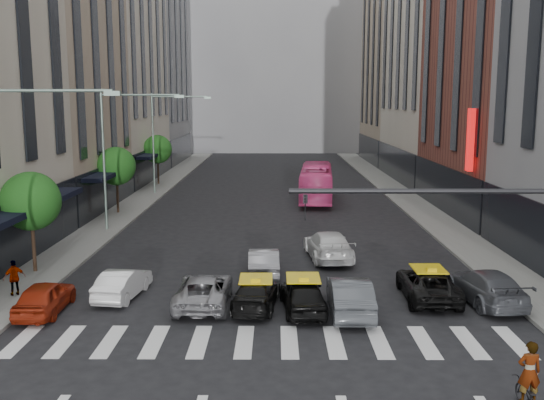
{
  "coord_description": "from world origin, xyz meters",
  "views": [
    {
      "loc": [
        0.1,
        -18.94,
        8.47
      ],
      "look_at": [
        -0.06,
        8.33,
        4.0
      ],
      "focal_mm": 40.0,
      "sensor_mm": 36.0,
      "label": 1
    }
  ],
  "objects_px": {
    "streetlamp_mid": "(118,141)",
    "motorcycle": "(527,396)",
    "streetlamp_near": "(10,169)",
    "car_white_front": "(123,283)",
    "pedestrian_far": "(14,278)",
    "car_red": "(45,297)",
    "streetlamp_far": "(163,130)",
    "taxi_center": "(303,295)",
    "taxi_left": "(256,294)",
    "bus": "(316,183)"
  },
  "relations": [
    {
      "from": "streetlamp_mid",
      "to": "motorcycle",
      "type": "height_order",
      "value": "streetlamp_mid"
    },
    {
      "from": "motorcycle",
      "to": "streetlamp_near",
      "type": "bearing_deg",
      "value": -23.52
    },
    {
      "from": "car_white_front",
      "to": "pedestrian_far",
      "type": "xyz_separation_m",
      "value": [
        -4.63,
        -0.2,
        0.29
      ]
    },
    {
      "from": "car_red",
      "to": "motorcycle",
      "type": "xyz_separation_m",
      "value": [
        16.27,
        -7.74,
        -0.23
      ]
    },
    {
      "from": "streetlamp_far",
      "to": "pedestrian_far",
      "type": "height_order",
      "value": "streetlamp_far"
    },
    {
      "from": "car_red",
      "to": "motorcycle",
      "type": "relative_size",
      "value": 2.38
    },
    {
      "from": "streetlamp_far",
      "to": "motorcycle",
      "type": "height_order",
      "value": "streetlamp_far"
    },
    {
      "from": "streetlamp_far",
      "to": "taxi_center",
      "type": "bearing_deg",
      "value": -70.22
    },
    {
      "from": "taxi_left",
      "to": "taxi_center",
      "type": "xyz_separation_m",
      "value": [
        1.92,
        -0.43,
        0.08
      ]
    },
    {
      "from": "bus",
      "to": "motorcycle",
      "type": "distance_m",
      "value": 36.02
    },
    {
      "from": "car_white_front",
      "to": "pedestrian_far",
      "type": "distance_m",
      "value": 4.64
    },
    {
      "from": "streetlamp_near",
      "to": "taxi_center",
      "type": "xyz_separation_m",
      "value": [
        11.27,
        0.67,
        -5.21
      ]
    },
    {
      "from": "motorcycle",
      "to": "pedestrian_far",
      "type": "xyz_separation_m",
      "value": [
        -18.24,
        9.52,
        0.5
      ]
    },
    {
      "from": "car_red",
      "to": "taxi_center",
      "type": "bearing_deg",
      "value": -179.5
    },
    {
      "from": "pedestrian_far",
      "to": "car_white_front",
      "type": "bearing_deg",
      "value": 148.4
    },
    {
      "from": "motorcycle",
      "to": "taxi_left",
      "type": "bearing_deg",
      "value": -47.66
    },
    {
      "from": "pedestrian_far",
      "to": "car_red",
      "type": "bearing_deg",
      "value": 103.78
    },
    {
      "from": "car_white_front",
      "to": "taxi_left",
      "type": "xyz_separation_m",
      "value": [
        5.84,
        -1.32,
        -0.03
      ]
    },
    {
      "from": "car_red",
      "to": "taxi_center",
      "type": "distance_m",
      "value": 10.43
    },
    {
      "from": "streetlamp_near",
      "to": "car_red",
      "type": "xyz_separation_m",
      "value": [
        0.84,
        0.44,
        -5.24
      ]
    },
    {
      "from": "car_red",
      "to": "car_white_front",
      "type": "relative_size",
      "value": 1.01
    },
    {
      "from": "streetlamp_mid",
      "to": "car_white_front",
      "type": "xyz_separation_m",
      "value": [
        3.5,
        -13.58,
        -5.27
      ]
    },
    {
      "from": "streetlamp_far",
      "to": "car_red",
      "type": "height_order",
      "value": "streetlamp_far"
    },
    {
      "from": "taxi_center",
      "to": "motorcycle",
      "type": "distance_m",
      "value": 9.88
    },
    {
      "from": "streetlamp_near",
      "to": "streetlamp_mid",
      "type": "distance_m",
      "value": 16.0
    },
    {
      "from": "car_red",
      "to": "car_white_front",
      "type": "bearing_deg",
      "value": -144.07
    },
    {
      "from": "taxi_left",
      "to": "taxi_center",
      "type": "distance_m",
      "value": 1.97
    },
    {
      "from": "taxi_left",
      "to": "motorcycle",
      "type": "xyz_separation_m",
      "value": [
        7.77,
        -8.4,
        -0.18
      ]
    },
    {
      "from": "car_red",
      "to": "taxi_left",
      "type": "height_order",
      "value": "car_red"
    },
    {
      "from": "streetlamp_mid",
      "to": "motorcycle",
      "type": "relative_size",
      "value": 5.5
    },
    {
      "from": "car_red",
      "to": "car_white_front",
      "type": "distance_m",
      "value": 3.32
    },
    {
      "from": "car_white_front",
      "to": "pedestrian_far",
      "type": "relative_size",
      "value": 2.48
    },
    {
      "from": "streetlamp_far",
      "to": "taxi_left",
      "type": "relative_size",
      "value": 2.14
    },
    {
      "from": "car_red",
      "to": "taxi_left",
      "type": "bearing_deg",
      "value": -176.33
    },
    {
      "from": "streetlamp_far",
      "to": "taxi_center",
      "type": "xyz_separation_m",
      "value": [
        11.27,
        -31.33,
        -5.21
      ]
    },
    {
      "from": "car_white_front",
      "to": "bus",
      "type": "relative_size",
      "value": 0.35
    },
    {
      "from": "car_white_front",
      "to": "taxi_center",
      "type": "relative_size",
      "value": 0.95
    },
    {
      "from": "streetlamp_mid",
      "to": "bus",
      "type": "relative_size",
      "value": 0.82
    },
    {
      "from": "taxi_center",
      "to": "motorcycle",
      "type": "xyz_separation_m",
      "value": [
        5.84,
        -7.97,
        -0.26
      ]
    },
    {
      "from": "taxi_left",
      "to": "car_white_front",
      "type": "bearing_deg",
      "value": -6.53
    },
    {
      "from": "streetlamp_mid",
      "to": "streetlamp_far",
      "type": "height_order",
      "value": "same"
    },
    {
      "from": "motorcycle",
      "to": "streetlamp_far",
      "type": "bearing_deg",
      "value": -66.9
    },
    {
      "from": "streetlamp_far",
      "to": "car_white_front",
      "type": "distance_m",
      "value": 30.25
    },
    {
      "from": "taxi_center",
      "to": "car_red",
      "type": "bearing_deg",
      "value": -3.81
    },
    {
      "from": "car_white_front",
      "to": "taxi_left",
      "type": "relative_size",
      "value": 0.92
    },
    {
      "from": "motorcycle",
      "to": "car_red",
      "type": "bearing_deg",
      "value": -25.86
    },
    {
      "from": "taxi_center",
      "to": "motorcycle",
      "type": "height_order",
      "value": "taxi_center"
    },
    {
      "from": "streetlamp_far",
      "to": "taxi_center",
      "type": "distance_m",
      "value": 33.7
    },
    {
      "from": "streetlamp_far",
      "to": "pedestrian_far",
      "type": "relative_size",
      "value": 5.78
    },
    {
      "from": "car_white_front",
      "to": "taxi_center",
      "type": "xyz_separation_m",
      "value": [
        7.76,
        -1.75,
        0.06
      ]
    }
  ]
}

